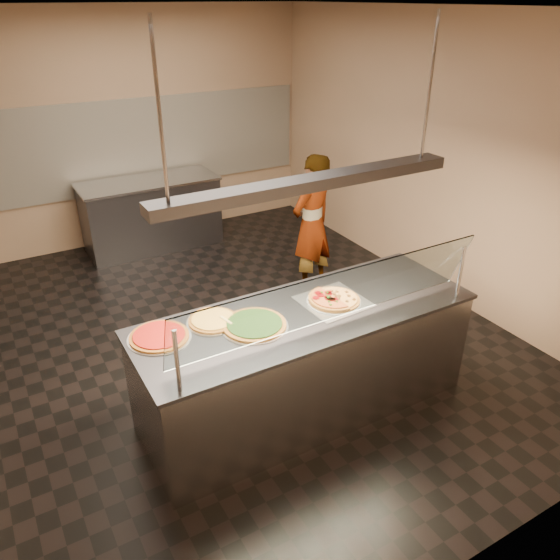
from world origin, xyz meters
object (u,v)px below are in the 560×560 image
sneeze_guard (334,297)px  worker (312,225)px  pizza_spinach (254,324)px  pizza_spatula (234,321)px  half_pizza_pepperoni (323,301)px  pizza_tomato (159,336)px  serving_counter (305,361)px  prep_table (152,214)px  heat_lamp_housing (310,183)px  pizza_cheese (213,320)px  half_pizza_sausage (343,296)px  perforated_tray (333,301)px

sneeze_guard → worker: 2.43m
pizza_spinach → pizza_spatula: bearing=140.3°
half_pizza_pepperoni → pizza_tomato: 1.28m
serving_counter → half_pizza_pepperoni: size_ratio=6.52×
pizza_spinach → pizza_tomato: 0.68m
worker → serving_counter: bearing=39.2°
worker → prep_table: bearing=-77.2°
pizza_spatula → heat_lamp_housing: size_ratio=0.10×
pizza_spinach → heat_lamp_housing: (0.44, -0.02, 1.00)m
pizza_cheese → half_pizza_sausage: bearing=-11.1°
pizza_cheese → worker: bearing=39.1°
pizza_spatula → heat_lamp_housing: bearing=-12.1°
pizza_spinach → heat_lamp_housing: 1.10m
serving_counter → pizza_tomato: bearing=168.6°
worker → heat_lamp_housing: 2.40m
half_pizza_pepperoni → heat_lamp_housing: bearing=-170.2°
half_pizza_pepperoni → prep_table: size_ratio=0.23×
half_pizza_pepperoni → pizza_cheese: bearing=166.6°
pizza_spinach → worker: (1.62, 1.72, -0.15)m
pizza_spatula → serving_counter: bearing=-12.1°
pizza_tomato → half_pizza_sausage: bearing=-7.5°
pizza_spinach → pizza_spatula: pizza_spatula is taller
half_pizza_pepperoni → pizza_spinach: (-0.61, -0.01, -0.02)m
pizza_cheese → perforated_tray: bearing=-12.2°
perforated_tray → worker: 1.95m
pizza_cheese → worker: worker is taller
serving_counter → heat_lamp_housing: (0.00, 0.00, 1.48)m
half_pizza_sausage → pizza_cheese: (-1.04, 0.20, -0.01)m
serving_counter → pizza_spinach: 0.65m
half_pizza_sausage → heat_lamp_housing: bearing=-175.6°
pizza_spatula → worker: size_ratio=0.14×
pizza_tomato → prep_table: size_ratio=0.25×
pizza_tomato → pizza_spinach: bearing=-17.0°
half_pizza_pepperoni → heat_lamp_housing: 1.00m
pizza_tomato → heat_lamp_housing: (1.09, -0.22, 1.01)m
sneeze_guard → half_pizza_pepperoni: (0.17, 0.37, -0.26)m
serving_counter → pizza_tomato: pizza_tomato is taller
serving_counter → pizza_spinach: (-0.44, 0.02, 0.48)m
half_pizza_sausage → pizza_spatula: half_pizza_sausage is taller
half_pizza_sausage → pizza_cheese: half_pizza_sausage is taller
sneeze_guard → heat_lamp_housing: 0.80m
serving_counter → pizza_spinach: pizza_spinach is taller
half_pizza_pepperoni → sneeze_guard: bearing=-114.9°
serving_counter → pizza_tomato: size_ratio=5.99×
perforated_tray → heat_lamp_housing: 1.05m
perforated_tray → prep_table: (-0.28, 3.82, -0.47)m
pizza_tomato → worker: size_ratio=0.28×
perforated_tray → sneeze_guard: bearing=-125.9°
half_pizza_pepperoni → pizza_spinach: 0.61m
half_pizza_sausage → sneeze_guard: bearing=-134.6°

